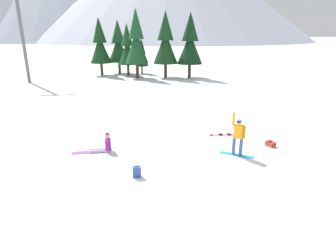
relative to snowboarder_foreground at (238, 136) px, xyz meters
The scene contains 14 objects.
ground_plane 2.57m from the snowboarder_foreground, 162.83° to the right, with size 800.00×800.00×0.00m, color white.
snowboarder_foreground is the anchor object (origin of this frame).
snowboarder_midground 6.18m from the snowboarder_foreground, 166.71° to the left, with size 1.83×0.63×0.94m.
loose_snowboard_far_spare 2.77m from the snowboarder_foreground, 81.37° to the left, with size 1.85×0.47×0.09m.
backpack_blue 4.84m from the snowboarder_foreground, 164.43° to the right, with size 0.33×0.27×0.47m.
backpack_red 2.35m from the snowboarder_foreground, 20.06° to the left, with size 0.46×0.55×0.28m.
pine_tree_leaning 26.79m from the snowboarder_foreground, 98.90° to the left, with size 2.38×2.38×6.56m.
pine_tree_tall 24.51m from the snowboarder_foreground, 97.25° to the left, with size 2.84×2.84×8.19m.
pine_tree_twin 24.12m from the snowboarder_foreground, 88.91° to the left, with size 3.06×3.06×7.90m.
pine_tree_short 23.73m from the snowboarder_foreground, 81.75° to the left, with size 3.14×3.14×7.76m.
pine_tree_broad 28.15m from the snowboarder_foreground, 94.49° to the left, with size 1.83×1.83×4.69m.
pine_tree_young 28.40m from the snowboarder_foreground, 105.56° to the left, with size 2.73×2.73×7.31m.
pine_tree_slender 29.38m from the snowboarder_foreground, 100.35° to the left, with size 2.93×2.93×7.07m.
ski_lift_tower 27.81m from the snowboarder_foreground, 124.17° to the left, with size 3.02×0.36×10.67m.
Camera 1 is at (-2.71, -10.27, 5.28)m, focal length 29.74 mm.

